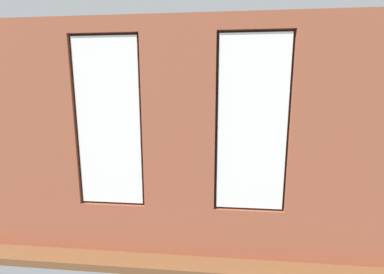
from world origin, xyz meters
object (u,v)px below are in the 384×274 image
object	(u,v)px
candle_jar	(172,160)
papasan_chair	(169,151)
potted_plant_corner_near_left	(282,147)
cup_ceramic	(208,158)
couch_by_window	(173,207)
potted_plant_between_couches	(263,190)
potted_plant_corner_far_left	(350,196)
couch_left	(300,178)
potted_plant_by_left_couch	(268,161)
tv_flatscreen	(73,147)
media_console	(75,177)
potted_plant_near_tv	(71,167)
coffee_table	(191,163)
potted_plant_mid_room_small	(244,164)
remote_silver	(195,162)
remote_black	(184,159)
table_plant_small	(191,157)

from	to	relation	value
candle_jar	papasan_chair	world-z (taller)	papasan_chair
candle_jar	potted_plant_corner_near_left	bearing A→B (deg)	-150.71
potted_plant_corner_near_left	cup_ceramic	bearing A→B (deg)	33.63
couch_by_window	cup_ceramic	bearing A→B (deg)	-100.95
candle_jar	potted_plant_between_couches	size ratio (longest dim) A/B	0.09
candle_jar	potted_plant_corner_far_left	distance (m)	3.76
couch_left	potted_plant_corner_near_left	world-z (taller)	potted_plant_corner_near_left
couch_by_window	couch_left	world-z (taller)	same
couch_left	potted_plant_by_left_couch	distance (m)	1.43
candle_jar	potted_plant_corner_near_left	xyz separation A→B (m)	(-3.01, -1.69, -0.01)
potted_plant_corner_far_left	tv_flatscreen	bearing A→B (deg)	-16.09
cup_ceramic	tv_flatscreen	size ratio (longest dim) A/B	0.10
cup_ceramic	media_console	bearing A→B (deg)	20.78
potted_plant_near_tv	potted_plant_corner_far_left	size ratio (longest dim) A/B	1.26
coffee_table	cup_ceramic	bearing A→B (deg)	-161.15
potted_plant_corner_far_left	cup_ceramic	bearing A→B (deg)	-49.94
coffee_table	potted_plant_mid_room_small	bearing A→B (deg)	-177.67
papasan_chair	potted_plant_corner_near_left	world-z (taller)	potted_plant_corner_near_left
remote_silver	potted_plant_corner_near_left	xyz separation A→B (m)	(-2.44, -1.69, 0.04)
couch_by_window	tv_flatscreen	world-z (taller)	tv_flatscreen
remote_black	couch_by_window	bearing A→B (deg)	-33.58
media_console	tv_flatscreen	xyz separation A→B (m)	(0.00, -0.00, 0.68)
table_plant_small	potted_plant_corner_far_left	xyz separation A→B (m)	(-2.54, 2.39, 0.11)
table_plant_small	papasan_chair	world-z (taller)	papasan_chair
cup_ceramic	candle_jar	bearing A→B (deg)	16.86
remote_black	potted_plant_near_tv	world-z (taller)	potted_plant_near_tv
candle_jar	media_console	world-z (taller)	candle_jar
candle_jar	media_console	size ratio (longest dim) A/B	0.10
papasan_chair	potted_plant_between_couches	xyz separation A→B (m)	(-2.09, 3.37, 0.21)
remote_black	candle_jar	bearing A→B (deg)	-86.62
couch_left	potted_plant_near_tv	world-z (taller)	potted_plant_near_tv
cup_ceramic	tv_flatscreen	xyz separation A→B (m)	(2.88, 1.09, 0.46)
potted_plant_by_left_couch	potted_plant_corner_far_left	size ratio (longest dim) A/B	0.35
remote_black	potted_plant_by_left_couch	distance (m)	2.29
remote_black	potted_plant_near_tv	size ratio (longest dim) A/B	0.11
couch_left	potted_plant_between_couches	bearing A→B (deg)	-34.87
remote_silver	potted_plant_between_couches	distance (m)	2.47
candle_jar	tv_flatscreen	world-z (taller)	tv_flatscreen
table_plant_small	potted_plant_near_tv	size ratio (longest dim) A/B	0.12
cup_ceramic	potted_plant_between_couches	xyz separation A→B (m)	(-0.93, 2.39, 0.14)
couch_by_window	remote_silver	distance (m)	2.18
coffee_table	potted_plant_by_left_couch	xyz separation A→B (m)	(-2.01, -0.72, -0.10)
potted_plant_between_couches	tv_flatscreen	bearing A→B (deg)	-18.90
tv_flatscreen	table_plant_small	bearing A→B (deg)	-158.96
potted_plant_by_left_couch	remote_silver	bearing A→B (deg)	24.06
potted_plant_by_left_couch	media_console	bearing A→B (deg)	20.54
cup_ceramic	potted_plant_near_tv	size ratio (longest dim) A/B	0.07
coffee_table	remote_black	xyz separation A→B (m)	(0.19, -0.10, 0.06)
cup_ceramic	potted_plant_corner_far_left	size ratio (longest dim) A/B	0.09
remote_silver	potted_plant_mid_room_small	size ratio (longest dim) A/B	0.29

